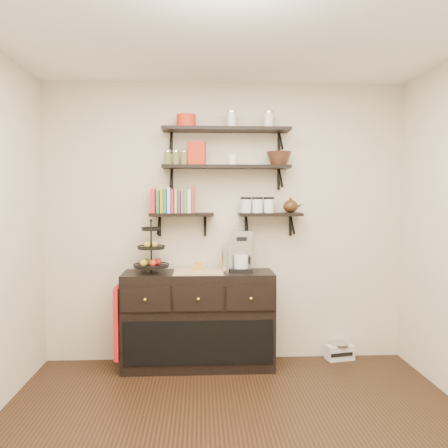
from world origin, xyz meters
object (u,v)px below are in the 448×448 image
Objects in this scene: coffee_maker at (241,252)px; radio at (340,351)px; fruit_stand at (152,255)px; sideboard at (198,319)px.

coffee_maker is 1.35× the size of radio.
fruit_stand is at bearing -177.36° from coffee_maker.
radio is at bearing 5.30° from sideboard.
sideboard is 1.44m from radio.
sideboard is 0.75m from fruit_stand.
sideboard is 4.87× the size of radio.
fruit_stand is 1.65× the size of radio.
fruit_stand is 2.07m from radio.
radio is (1.82, 0.13, -0.98)m from fruit_stand.
sideboard is at bearing -175.15° from coffee_maker.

